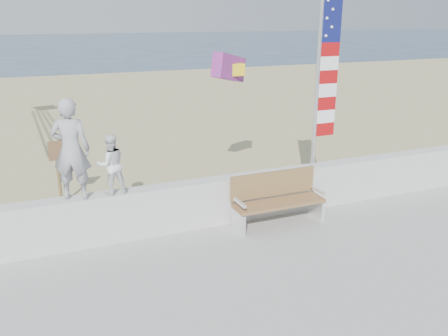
{
  "coord_description": "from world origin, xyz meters",
  "views": [
    {
      "loc": [
        -3.01,
        -5.93,
        4.06
      ],
      "look_at": [
        0.2,
        1.8,
        1.35
      ],
      "focal_mm": 38.0,
      "sensor_mm": 36.0,
      "label": 1
    }
  ],
  "objects_px": {
    "child": "(111,164)",
    "bench": "(277,198)",
    "flag": "(323,72)",
    "adult": "(71,149)"
  },
  "relations": [
    {
      "from": "child",
      "to": "bench",
      "type": "height_order",
      "value": "child"
    },
    {
      "from": "child",
      "to": "flag",
      "type": "xyz_separation_m",
      "value": [
        4.22,
        -0.0,
        1.38
      ]
    },
    {
      "from": "adult",
      "to": "bench",
      "type": "height_order",
      "value": "adult"
    },
    {
      "from": "child",
      "to": "bench",
      "type": "relative_size",
      "value": 0.59
    },
    {
      "from": "adult",
      "to": "child",
      "type": "height_order",
      "value": "adult"
    },
    {
      "from": "bench",
      "to": "child",
      "type": "bearing_deg",
      "value": 171.48
    },
    {
      "from": "adult",
      "to": "flag",
      "type": "distance_m",
      "value": 4.96
    },
    {
      "from": "bench",
      "to": "adult",
      "type": "bearing_deg",
      "value": 172.93
    },
    {
      "from": "adult",
      "to": "child",
      "type": "distance_m",
      "value": 0.71
    },
    {
      "from": "adult",
      "to": "child",
      "type": "xyz_separation_m",
      "value": [
        0.63,
        0.0,
        -0.33
      ]
    }
  ]
}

